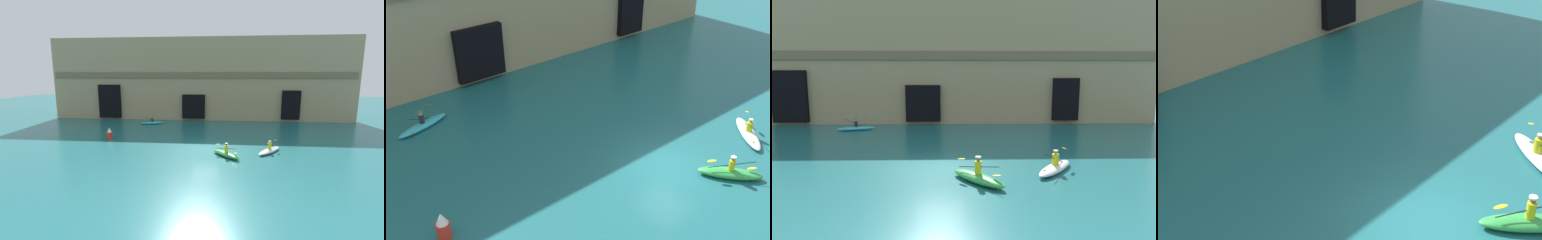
{
  "view_description": "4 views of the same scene",
  "coord_description": "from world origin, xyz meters",
  "views": [
    {
      "loc": [
        0.81,
        -23.55,
        6.98
      ],
      "look_at": [
        -1.64,
        3.22,
        2.14
      ],
      "focal_mm": 24.0,
      "sensor_mm": 36.0,
      "label": 1
    },
    {
      "loc": [
        -14.17,
        -10.46,
        13.0
      ],
      "look_at": [
        -1.93,
        4.77,
        1.29
      ],
      "focal_mm": 40.0,
      "sensor_mm": 36.0,
      "label": 2
    },
    {
      "loc": [
        0.87,
        -14.99,
        4.55
      ],
      "look_at": [
        1.37,
        5.54,
        1.71
      ],
      "focal_mm": 28.0,
      "sensor_mm": 36.0,
      "label": 3
    },
    {
      "loc": [
        -11.46,
        -6.78,
        10.6
      ],
      "look_at": [
        1.27,
        4.48,
        1.58
      ],
      "focal_mm": 50.0,
      "sensor_mm": 36.0,
      "label": 4
    }
  ],
  "objects": [
    {
      "name": "ground_plane",
      "position": [
        0.0,
        0.0,
        0.0
      ],
      "size": [
        120.0,
        120.0,
        0.0
      ],
      "primitive_type": "plane",
      "color": "#1E6066"
    },
    {
      "name": "kayak_white",
      "position": [
        5.71,
        -0.81,
        0.22
      ],
      "size": [
        2.74,
        3.09,
        1.12
      ],
      "rotation": [
        0.0,
        0.0,
        4.02
      ],
      "color": "white",
      "rests_on": "ground"
    },
    {
      "name": "kayak_green",
      "position": [
        1.8,
        -2.32,
        0.25
      ],
      "size": [
        2.59,
        2.83,
        1.19
      ],
      "rotation": [
        0.0,
        0.0,
        5.42
      ],
      "color": "green",
      "rests_on": "ground"
    }
  ]
}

